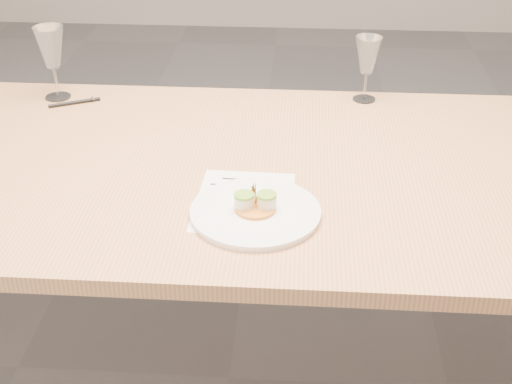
# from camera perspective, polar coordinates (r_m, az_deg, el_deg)

# --- Properties ---
(ground) EXTENTS (7.00, 7.00, 0.00)m
(ground) POSITION_cam_1_polar(r_m,az_deg,el_deg) (2.27, -2.16, -14.62)
(ground) COLOR slate
(ground) RESTS_ON ground
(dining_table) EXTENTS (2.40, 1.00, 0.75)m
(dining_table) POSITION_cam_1_polar(r_m,az_deg,el_deg) (1.85, -2.57, 0.45)
(dining_table) COLOR tan
(dining_table) RESTS_ON ground
(dinner_plate) EXTENTS (0.29, 0.29, 0.08)m
(dinner_plate) POSITION_cam_1_polar(r_m,az_deg,el_deg) (1.60, -0.04, -1.55)
(dinner_plate) COLOR white
(dinner_plate) RESTS_ON dining_table
(recipe_sheet) EXTENTS (0.23, 0.29, 0.00)m
(recipe_sheet) POSITION_cam_1_polar(r_m,az_deg,el_deg) (1.65, -0.96, -0.76)
(recipe_sheet) COLOR white
(recipe_sheet) RESTS_ON dining_table
(ballpoint_pen) EXTENTS (0.14, 0.08, 0.01)m
(ballpoint_pen) POSITION_cam_1_polar(r_m,az_deg,el_deg) (2.22, -14.31, 6.96)
(ballpoint_pen) COLOR black
(ballpoint_pen) RESTS_ON dining_table
(wine_glass_1) EXTENTS (0.09, 0.09, 0.22)m
(wine_glass_1) POSITION_cam_1_polar(r_m,az_deg,el_deg) (2.23, -16.09, 10.95)
(wine_glass_1) COLOR white
(wine_glass_1) RESTS_ON dining_table
(wine_glass_2) EXTENTS (0.08, 0.08, 0.20)m
(wine_glass_2) POSITION_cam_1_polar(r_m,az_deg,el_deg) (2.16, 8.92, 10.66)
(wine_glass_2) COLOR white
(wine_glass_2) RESTS_ON dining_table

